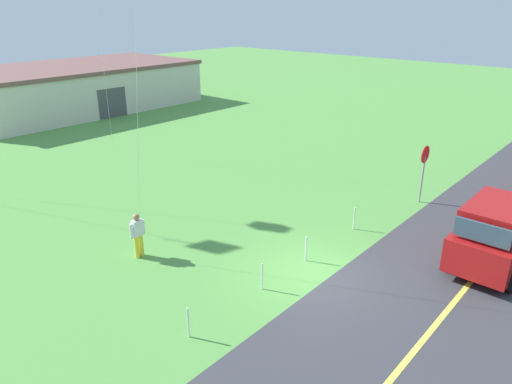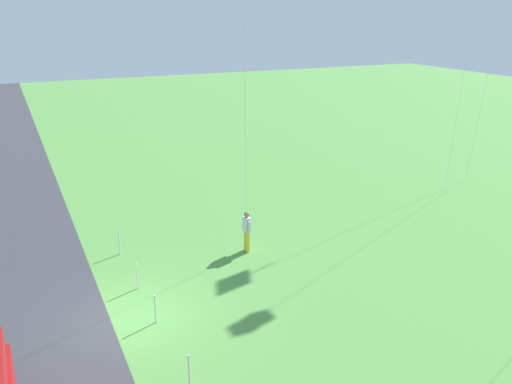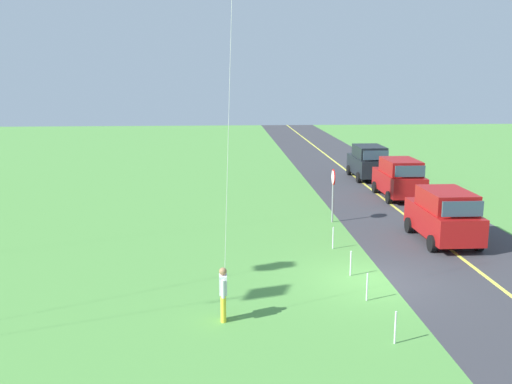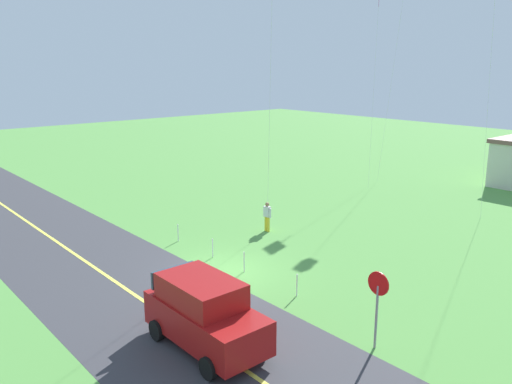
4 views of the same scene
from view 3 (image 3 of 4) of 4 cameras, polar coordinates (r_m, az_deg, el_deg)
ground_plane at (r=20.63m, az=11.44°, el=-8.61°), size 120.00×120.00×0.10m
asphalt_road at (r=21.97m, az=21.67°, el=-7.81°), size 120.00×7.00×0.00m
road_centre_stripe at (r=21.97m, az=21.67°, el=-7.80°), size 120.00×0.16×0.00m
car_suv_foreground at (r=25.61m, az=17.87°, el=-2.16°), size 4.40×2.12×2.24m
car_parked_east_far at (r=39.64m, az=10.91°, el=2.92°), size 4.40×2.12×2.24m
car_parked_east_near at (r=33.87m, az=13.80°, el=1.33°), size 4.40×2.12×2.24m
stop_sign at (r=27.69m, az=7.53°, el=0.69°), size 0.76×0.08×2.56m
person_adult_near at (r=16.86m, az=-3.22°, el=-9.75°), size 0.58×0.22×1.60m
fence_post_0 at (r=16.09m, az=13.44°, el=-12.74°), size 0.05×0.05×0.90m
fence_post_1 at (r=18.71m, az=10.79°, el=-9.09°), size 0.05×0.05×0.90m
fence_post_2 at (r=20.81m, az=9.23°, el=-6.89°), size 0.05×0.05×0.90m
fence_post_3 at (r=23.78m, az=7.53°, el=-4.48°), size 0.05×0.05×0.90m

